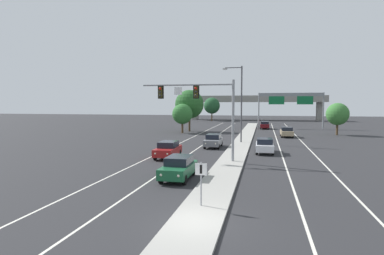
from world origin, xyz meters
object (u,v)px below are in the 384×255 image
median_sign_post (201,177)px  tree_far_right_c (338,114)px  car_receding_white (265,145)px  car_receding_darkred (265,125)px  car_oncoming_green (179,167)px  car_oncoming_red (168,149)px  tree_far_left_a (212,106)px  street_lamp_median (240,99)px  car_receding_tan (287,132)px  highway_sign_gantry (291,99)px  tree_far_left_c (182,114)px  tree_far_left_b (189,104)px  overhead_signal_mast (203,102)px  car_oncoming_grey (213,141)px

median_sign_post → tree_far_right_c: size_ratio=0.41×
car_receding_white → car_receding_darkred: same height
car_oncoming_green → car_oncoming_red: 9.13m
car_oncoming_green → tree_far_left_a: size_ratio=0.64×
street_lamp_median → tree_far_left_a: (-12.14, 53.94, -1.23)m
car_receding_tan → car_receding_white: bearing=-100.8°
car_oncoming_green → car_receding_white: size_ratio=1.00×
car_receding_darkred → highway_sign_gantry: size_ratio=0.34×
car_receding_white → tree_far_left_c: 25.44m
tree_far_left_b → tree_far_right_c: 25.72m
street_lamp_median → overhead_signal_mast: bearing=-98.7°
median_sign_post → car_receding_tan: (6.52, 37.55, -0.77)m
car_oncoming_green → tree_far_right_c: bearing=64.3°
street_lamp_median → tree_far_left_b: 19.65m
street_lamp_median → car_oncoming_green: 22.58m
car_oncoming_red → tree_far_left_b: tree_far_left_b is taller
car_oncoming_green → highway_sign_gantry: highway_sign_gantry is taller
car_receding_white → highway_sign_gantry: bearing=81.8°
street_lamp_median → car_oncoming_grey: bearing=-119.2°
street_lamp_median → tree_far_left_c: 16.93m
median_sign_post → tree_far_left_b: tree_far_left_b is taller
car_oncoming_red → tree_far_right_c: (20.97, 28.12, 2.67)m
car_receding_tan → car_receding_darkred: bearing=101.7°
car_receding_white → tree_far_left_a: bearing=103.9°
overhead_signal_mast → car_oncoming_red: size_ratio=1.88×
overhead_signal_mast → tree_far_left_a: (-9.89, 68.63, -0.82)m
car_oncoming_grey → tree_far_left_a: tree_far_left_a is taller
car_oncoming_red → tree_far_left_b: (-4.64, 29.92, 4.27)m
median_sign_post → tree_far_left_c: bearing=105.3°
highway_sign_gantry → tree_far_right_c: (6.55, -13.33, -2.68)m
car_oncoming_grey → car_oncoming_red: bearing=-110.6°
highway_sign_gantry → car_oncoming_grey: bearing=-108.8°
overhead_signal_mast → car_oncoming_grey: (-0.48, 9.79, -4.56)m
tree_far_right_c → median_sign_post: bearing=-109.3°
overhead_signal_mast → car_oncoming_grey: overhead_signal_mast is taller
car_receding_tan → median_sign_post: bearing=-99.9°
tree_far_right_c → car_oncoming_green: bearing=-115.7°
car_receding_darkred → tree_far_left_a: size_ratio=0.64×
overhead_signal_mast → street_lamp_median: 14.87m
tree_far_left_a → car_oncoming_red: bearing=-84.7°
car_oncoming_grey → tree_far_left_a: (-9.41, 58.84, 3.74)m
tree_far_left_c → median_sign_post: bearing=-74.7°
overhead_signal_mast → tree_far_right_c: (17.31, 29.45, -1.89)m
car_receding_darkred → car_oncoming_green: bearing=-97.1°
car_oncoming_grey → highway_sign_gantry: size_ratio=0.34×
car_oncoming_grey → car_receding_darkred: bearing=78.8°
tree_far_left_a → median_sign_post: bearing=-81.5°
car_oncoming_green → car_receding_tan: 32.81m
tree_far_left_b → car_receding_tan: bearing=-22.0°
car_receding_white → tree_far_right_c: size_ratio=0.84×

